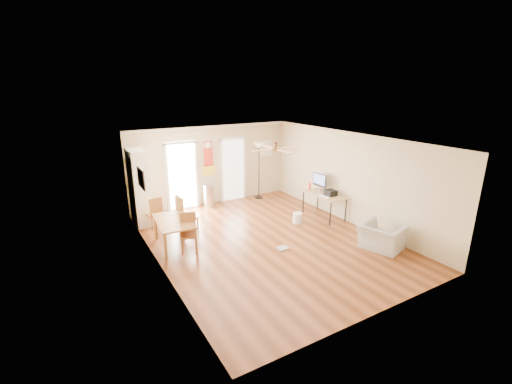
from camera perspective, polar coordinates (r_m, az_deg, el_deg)
floor at (r=9.01m, az=1.93°, el=-7.99°), size 7.00×7.00×0.00m
ceiling at (r=8.24m, az=2.12°, el=8.59°), size 5.50×7.00×0.00m
wall_back at (r=11.55m, az=-7.26°, el=4.41°), size 5.50×0.04×2.60m
wall_front at (r=6.07m, az=20.05°, el=-8.60°), size 5.50×0.04×2.60m
wall_left at (r=7.52m, az=-16.06°, el=-3.20°), size 0.04×7.00×2.60m
wall_right at (r=10.22m, az=15.22°, el=2.24°), size 0.04×7.00×2.60m
crown_molding at (r=8.25m, az=2.11°, el=8.31°), size 5.50×7.00×0.08m
kitchen_doorway at (r=11.24m, az=-12.11°, el=2.49°), size 0.90×0.10×2.10m
bathroom_doorway at (r=11.90m, az=-3.86°, el=3.64°), size 0.80×0.10×2.10m
wall_decal at (r=11.43m, az=-7.85°, el=5.53°), size 0.46×0.03×1.10m
ac_grille at (r=12.37m, az=1.55°, el=7.28°), size 0.50×0.04×0.60m
framed_poster at (r=8.72m, az=-18.46°, el=2.13°), size 0.04×0.66×0.48m
ceiling_fan at (r=8.02m, az=3.25°, el=7.10°), size 1.24×1.24×0.20m
bookshelf at (r=10.30m, az=-18.73°, el=0.76°), size 0.48×0.99×2.16m
dining_table at (r=8.80m, az=-13.21°, el=-6.64°), size 0.95×1.45×0.69m
dining_chair_right_a at (r=9.64m, az=-11.65°, el=-3.47°), size 0.43×0.43×0.98m
dining_chair_right_b at (r=9.39m, az=-11.15°, el=-3.73°), size 0.44×0.44×1.06m
dining_chair_near at (r=8.43m, az=-11.07°, el=-6.68°), size 0.49×0.49×0.93m
dining_chair_far at (r=10.00m, az=-16.51°, el=-3.27°), size 0.45×0.45×0.91m
trash_can at (r=11.41m, az=-7.78°, el=-0.62°), size 0.37×0.37×0.74m
torchiere_lamp at (r=12.03m, az=0.49°, el=3.49°), size 0.39×0.39×1.96m
computer_desk at (r=10.65m, az=11.12°, el=-2.19°), size 0.66×1.33×0.71m
imac at (r=10.79m, az=10.42°, el=1.61°), size 0.23×0.58×0.54m
keyboard at (r=10.30m, az=11.19°, el=-0.74°), size 0.15×0.38×0.01m
printer at (r=10.44m, az=12.20°, el=-0.11°), size 0.29×0.34×0.17m
orange_bottle at (r=10.92m, az=8.84°, el=0.99°), size 0.08×0.08×0.22m
wastebasket_a at (r=10.09m, az=6.87°, el=-4.29°), size 0.30×0.30×0.31m
floor_cloth at (r=8.58m, az=4.42°, el=-9.25°), size 0.29×0.23×0.04m
armchair at (r=8.99m, az=20.02°, el=-6.97°), size 1.06×1.15×0.62m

